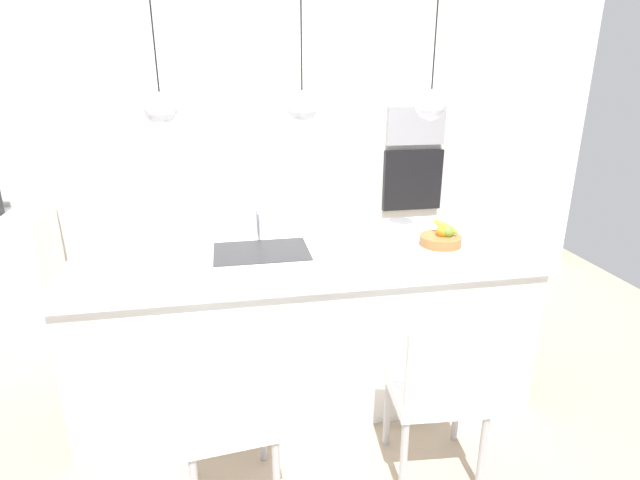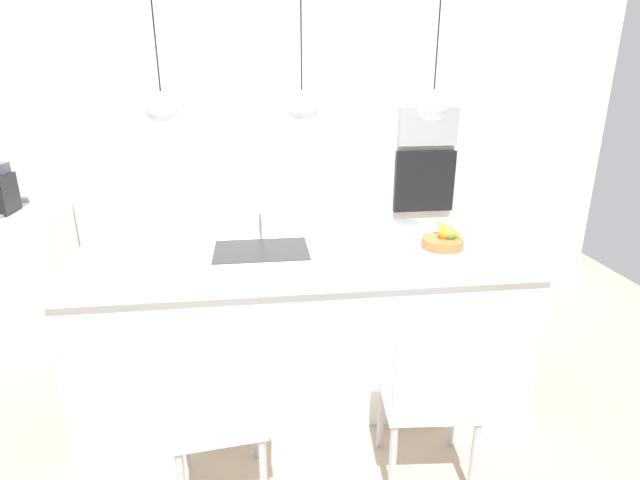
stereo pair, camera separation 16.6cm
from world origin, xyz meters
TOP-DOWN VIEW (x-y plane):
  - floor at (0.00, 0.00)m, footprint 6.60×6.60m
  - back_wall at (0.00, 1.65)m, footprint 6.00×0.10m
  - kitchen_island at (0.00, 0.00)m, footprint 2.70×1.04m
  - sink_basin at (-0.25, 0.00)m, footprint 0.56×0.40m
  - faucet at (-0.25, 0.21)m, footprint 0.02×0.17m
  - fruit_bowl at (0.84, -0.09)m, footprint 0.25×0.25m
  - microwave at (1.27, 1.58)m, footprint 0.54×0.08m
  - oven at (1.27, 1.58)m, footprint 0.56×0.08m
  - chair_near at (-0.48, -0.91)m, footprint 0.46×0.46m
  - chair_middle at (0.52, -0.91)m, footprint 0.48×0.44m
  - pendant_light_left at (-0.75, 0.00)m, footprint 0.17×0.17m
  - pendant_light_center at (0.00, 0.00)m, footprint 0.17×0.17m
  - pendant_light_right at (0.75, 0.00)m, footprint 0.17×0.17m

SIDE VIEW (x-z plane):
  - floor at x=0.00m, z-range 0.00..0.00m
  - kitchen_island at x=0.00m, z-range 0.00..0.94m
  - chair_near at x=-0.48m, z-range 0.06..0.95m
  - chair_middle at x=0.52m, z-range 0.07..0.96m
  - sink_basin at x=-0.25m, z-range 0.92..0.94m
  - oven at x=1.27m, z-range 0.68..1.24m
  - fruit_bowl at x=0.84m, z-range 0.90..1.06m
  - faucet at x=-0.25m, z-range 0.97..1.19m
  - back_wall at x=0.00m, z-range 0.00..2.60m
  - microwave at x=1.27m, z-range 1.29..1.63m
  - pendant_light_left at x=-0.75m, z-range 1.38..2.16m
  - pendant_light_center at x=0.00m, z-range 1.38..2.16m
  - pendant_light_right at x=0.75m, z-range 1.38..2.16m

